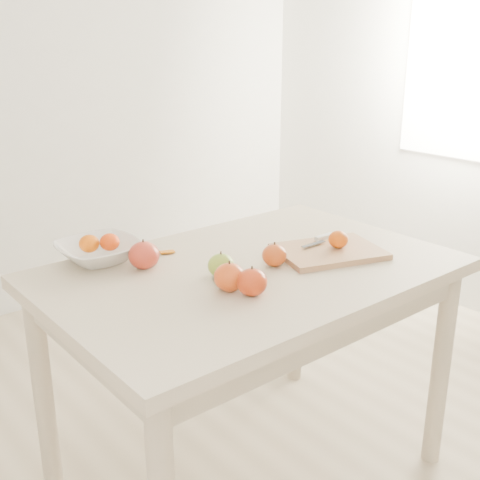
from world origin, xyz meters
TOP-DOWN VIEW (x-y plane):
  - ground at (0.00, 0.00)m, footprint 3.50×3.50m
  - table at (0.00, 0.00)m, footprint 1.20×0.80m
  - cutting_board at (0.26, -0.07)m, footprint 0.37×0.32m
  - board_tangerine at (0.29, -0.08)m, footprint 0.06×0.06m
  - fruit_bowl at (-0.32, 0.33)m, footprint 0.24×0.24m
  - bowl_tangerine_near at (-0.35, 0.34)m, footprint 0.06×0.06m
  - bowl_tangerine_far at (-0.29, 0.31)m, footprint 0.06×0.06m
  - orange_peel_a at (-0.17, 0.31)m, footprint 0.06×0.05m
  - orange_peel_b at (-0.13, 0.26)m, footprint 0.05×0.05m
  - paring_knife at (0.30, -0.00)m, footprint 0.17×0.04m
  - apple_green at (-0.12, -0.01)m, footprint 0.08×0.08m
  - apple_red_c at (-0.13, -0.16)m, footprint 0.08×0.08m
  - apple_red_a at (-0.25, 0.19)m, footprint 0.09×0.09m
  - apple_red_e at (0.06, -0.04)m, footprint 0.07×0.07m
  - apple_red_b at (-0.16, -0.10)m, footprint 0.09×0.09m

SIDE VIEW (x-z plane):
  - ground at x=0.00m, z-range 0.00..0.00m
  - table at x=0.00m, z-range 0.28..1.03m
  - orange_peel_a at x=-0.17m, z-range 0.75..0.76m
  - orange_peel_b at x=-0.13m, z-range 0.75..0.76m
  - cutting_board at x=0.26m, z-range 0.75..0.77m
  - paring_knife at x=0.30m, z-range 0.77..0.78m
  - fruit_bowl at x=-0.32m, z-range 0.75..0.81m
  - apple_red_e at x=0.06m, z-range 0.75..0.82m
  - apple_green at x=-0.12m, z-range 0.75..0.82m
  - apple_red_c at x=-0.13m, z-range 0.75..0.82m
  - apple_red_b at x=-0.16m, z-range 0.75..0.83m
  - apple_red_a at x=-0.25m, z-range 0.75..0.83m
  - board_tangerine at x=0.29m, z-range 0.77..0.82m
  - bowl_tangerine_far at x=-0.29m, z-range 0.78..0.83m
  - bowl_tangerine_near at x=-0.35m, z-range 0.78..0.84m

